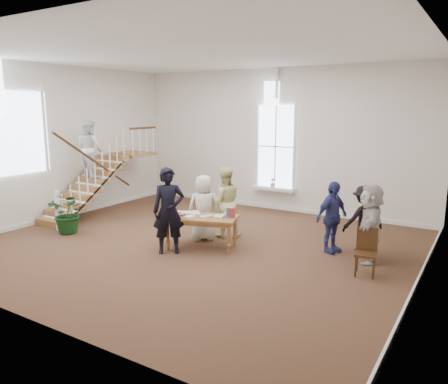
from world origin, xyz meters
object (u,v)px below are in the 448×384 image
Objects in this scene: woman_cluster_c at (370,224)px; floor_plant at (69,213)px; library_table at (201,220)px; side_chair at (366,249)px; police_officer at (169,211)px; elderly_woman at (204,208)px; woman_cluster_a at (332,217)px; person_yellow at (224,202)px; woman_cluster_b at (364,219)px.

woman_cluster_c is 1.57× the size of floor_plant.
side_chair is at bearing -12.40° from library_table.
police_officer is at bearing -175.74° from side_chair.
elderly_woman is 1.00× the size of woman_cluster_a.
person_yellow reaches higher than woman_cluster_c.
woman_cluster_b reaches higher than side_chair.
side_chair is (1.02, -0.96, -0.30)m from woman_cluster_a.
woman_cluster_a is 0.97× the size of woman_cluster_c.
police_officer is 1.81× the size of floor_plant.
library_table is at bearing -17.19° from woman_cluster_b.
woman_cluster_a reaches higher than library_table.
person_yellow reaches higher than elderly_woman.
library_table is at bearing 16.87° from police_officer.
police_officer is 1.09× the size of person_yellow.
police_officer is at bearing 36.08° from person_yellow.
woman_cluster_c is (0.90, -0.20, 0.02)m from woman_cluster_a.
police_officer is at bearing -82.39° from woman_cluster_c.
person_yellow is (-0.04, 1.10, 0.21)m from library_table.
floor_plant is (-7.26, -1.94, -0.31)m from woman_cluster_c.
woman_cluster_c reaches higher than woman_cluster_a.
police_officer is (-0.44, -0.65, 0.29)m from library_table.
library_table is 1.01× the size of person_yellow.
police_officer reaches higher than side_chair.
woman_cluster_b is 0.91× the size of woman_cluster_c.
elderly_woman is 1.52× the size of floor_plant.
police_officer reaches higher than woman_cluster_a.
police_officer is 3.26m from floor_plant.
elderly_woman is 1.75× the size of side_chair.
woman_cluster_a is 6.72m from floor_plant.
woman_cluster_a reaches higher than side_chair.
person_yellow is at bearing 37.66° from police_officer.
person_yellow is 1.06× the size of woman_cluster_c.
person_yellow is 3.40m from woman_cluster_b.
elderly_woman is at bearing 101.35° from library_table.
police_officer is 1.16× the size of woman_cluster_c.
police_officer is 1.27× the size of woman_cluster_b.
police_officer is at bearing 2.79° from floor_plant.
library_table is at bearing 138.43° from woman_cluster_a.
woman_cluster_c is at bearing 89.69° from side_chair.
floor_plant reaches higher than library_table.
floor_plant is (-6.36, -2.14, -0.28)m from woman_cluster_a.
side_chair is (7.39, 1.18, -0.02)m from floor_plant.
police_officer is 1.20× the size of elderly_woman.
library_table is 1.19× the size of woman_cluster_b.
floor_plant is at bearing 143.32° from police_officer.
woman_cluster_a is 1.44m from side_chair.
person_yellow is 1.17× the size of woman_cluster_b.
library_table is 0.84m from police_officer.
elderly_woman reaches higher than woman_cluster_b.
floor_plant reaches higher than side_chair.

